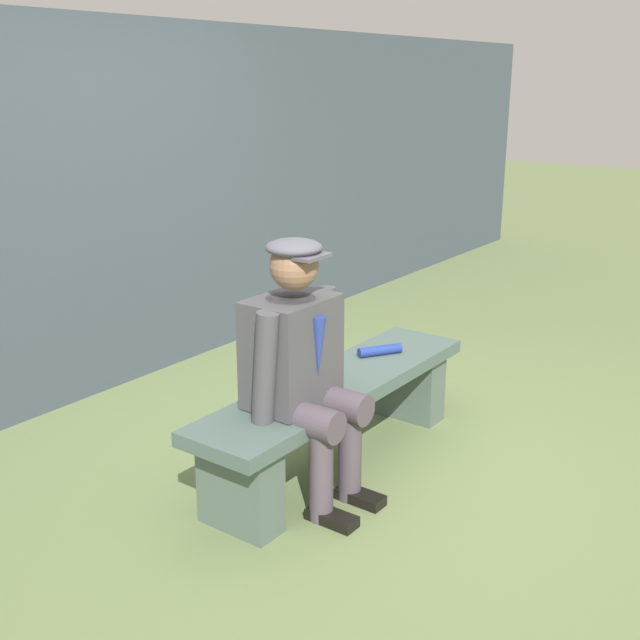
{
  "coord_description": "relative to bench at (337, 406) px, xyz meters",
  "views": [
    {
      "loc": [
        3.02,
        2.11,
        1.92
      ],
      "look_at": [
        0.15,
        0.0,
        0.82
      ],
      "focal_mm": 44.25,
      "sensor_mm": 36.0,
      "label": 1
    }
  ],
  "objects": [
    {
      "name": "ground_plane",
      "position": [
        0.0,
        0.0,
        -0.32
      ],
      "size": [
        30.0,
        30.0,
        0.0
      ],
      "primitive_type": "plane",
      "color": "#647547"
    },
    {
      "name": "rolled_magazine",
      "position": [
        -0.44,
        -0.02,
        0.17
      ],
      "size": [
        0.24,
        0.18,
        0.05
      ],
      "primitive_type": "cylinder",
      "rotation": [
        0.0,
        1.57,
        -0.57
      ],
      "color": "navy",
      "rests_on": "bench"
    },
    {
      "name": "bench",
      "position": [
        0.0,
        0.0,
        0.0
      ],
      "size": [
        1.84,
        0.44,
        0.47
      ],
      "color": "#465A53",
      "rests_on": "ground"
    },
    {
      "name": "seated_man",
      "position": [
        0.37,
        0.06,
        0.36
      ],
      "size": [
        0.58,
        0.58,
        1.24
      ],
      "color": "#444347",
      "rests_on": "ground"
    },
    {
      "name": "stadium_wall",
      "position": [
        0.0,
        -1.88,
        0.82
      ],
      "size": [
        12.0,
        0.24,
        2.27
      ],
      "primitive_type": "cube",
      "color": "#3D4752",
      "rests_on": "ground"
    }
  ]
}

